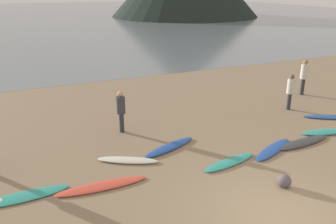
# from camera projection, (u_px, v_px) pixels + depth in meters

# --- Properties ---
(ground_plane) EXTENTS (120.00, 120.00, 0.20)m
(ground_plane) POSITION_uv_depth(u_px,v_px,m) (139.00, 103.00, 17.13)
(ground_plane) COLOR #8C7559
(ground_plane) RESTS_ON ground
(ocean_water) EXTENTS (140.00, 100.00, 0.01)m
(ocean_water) POSITION_uv_depth(u_px,v_px,m) (37.00, 16.00, 63.59)
(ocean_water) COLOR slate
(ocean_water) RESTS_ON ground
(surfboard_1) EXTENTS (2.36, 0.66, 0.06)m
(surfboard_1) POSITION_uv_depth(u_px,v_px,m) (25.00, 196.00, 9.35)
(surfboard_1) COLOR teal
(surfboard_1) RESTS_ON ground
(surfboard_2) EXTENTS (2.63, 0.61, 0.08)m
(surfboard_2) POSITION_uv_depth(u_px,v_px,m) (102.00, 186.00, 9.81)
(surfboard_2) COLOR #D84C38
(surfboard_2) RESTS_ON ground
(surfboard_3) EXTENTS (1.96, 1.37, 0.10)m
(surfboard_3) POSITION_uv_depth(u_px,v_px,m) (128.00, 160.00, 11.24)
(surfboard_3) COLOR silver
(surfboard_3) RESTS_ON ground
(surfboard_4) EXTENTS (2.31, 1.25, 0.10)m
(surfboard_4) POSITION_uv_depth(u_px,v_px,m) (170.00, 147.00, 12.14)
(surfboard_4) COLOR #1E479E
(surfboard_4) RESTS_ON ground
(surfboard_5) EXTENTS (2.17, 0.88, 0.08)m
(surfboard_5) POSITION_uv_depth(u_px,v_px,m) (230.00, 162.00, 11.13)
(surfboard_5) COLOR teal
(surfboard_5) RESTS_ON ground
(surfboard_6) EXTENTS (2.27, 1.37, 0.08)m
(surfboard_6) POSITION_uv_depth(u_px,v_px,m) (273.00, 149.00, 11.99)
(surfboard_6) COLOR #1E479E
(surfboard_6) RESTS_ON ground
(surfboard_7) EXTENTS (2.50, 0.74, 0.08)m
(surfboard_7) POSITION_uv_depth(u_px,v_px,m) (302.00, 142.00, 12.51)
(surfboard_7) COLOR #333338
(surfboard_7) RESTS_ON ground
(surfboard_8) EXTENTS (2.08, 1.00, 0.09)m
(surfboard_8) POSITION_uv_depth(u_px,v_px,m) (326.00, 132.00, 13.41)
(surfboard_8) COLOR teal
(surfboard_8) RESTS_ON ground
(surfboard_9) EXTENTS (2.40, 1.59, 0.08)m
(surfboard_9) POSITION_uv_depth(u_px,v_px,m) (333.00, 117.00, 14.92)
(surfboard_9) COLOR #1E479E
(surfboard_9) RESTS_ON ground
(person_1) EXTENTS (0.33, 0.33, 1.64)m
(person_1) POSITION_uv_depth(u_px,v_px,m) (121.00, 108.00, 13.19)
(person_1) COLOR #2D2D38
(person_1) RESTS_ON ground
(person_2) EXTENTS (0.37, 0.37, 1.82)m
(person_2) POSITION_uv_depth(u_px,v_px,m) (304.00, 74.00, 17.75)
(person_2) COLOR #2D2D38
(person_2) RESTS_ON ground
(person_3) EXTENTS (0.33, 0.33, 1.64)m
(person_3) POSITION_uv_depth(u_px,v_px,m) (291.00, 89.00, 15.63)
(person_3) COLOR #2D2D38
(person_3) RESTS_ON ground
(beach_rock_near) EXTENTS (0.38, 0.38, 0.38)m
(beach_rock_near) POSITION_uv_depth(u_px,v_px,m) (284.00, 181.00, 9.77)
(beach_rock_near) COLOR #554C51
(beach_rock_near) RESTS_ON ground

